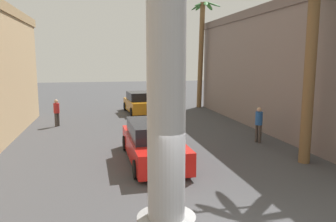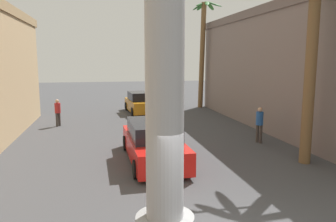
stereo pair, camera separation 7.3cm
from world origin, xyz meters
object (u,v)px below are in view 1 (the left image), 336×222
Objects in this scene: car_far at (140,103)px; pedestrian_mid_right at (259,122)px; palm_tree_near_right at (312,45)px; palm_tree_far_right at (202,45)px; pedestrian_far_left at (57,111)px; car_lead at (153,142)px; street_lamp at (301,56)px.

car_far is 2.54× the size of pedestrian_mid_right.
car_far is 14.63m from palm_tree_near_right.
palm_tree_far_right reaches higher than pedestrian_mid_right.
palm_tree_far_right reaches higher than pedestrian_far_left.
palm_tree_far_right reaches higher than car_lead.
palm_tree_near_right is at bearing -70.69° from car_far.
car_far is at bearing -163.87° from palm_tree_far_right.
car_far is 11.06m from pedestrian_mid_right.
pedestrian_mid_right reaches higher than pedestrian_far_left.
pedestrian_mid_right is at bearing -66.50° from car_far.
palm_tree_near_right is at bearing -85.21° from pedestrian_mid_right.
pedestrian_mid_right reaches higher than car_lead.
car_lead is 15.46m from palm_tree_far_right.
street_lamp is 14.14m from car_far.
car_lead is 5.68m from pedestrian_mid_right.
palm_tree_near_right reaches higher than car_far.
pedestrian_mid_right is (-0.27, 3.21, -3.46)m from palm_tree_near_right.
car_lead is at bearing -94.71° from car_far.
car_lead is at bearing 169.19° from street_lamp.
palm_tree_far_right is at bearing 27.50° from pedestrian_far_left.
street_lamp reaches higher than pedestrian_mid_right.
street_lamp is at bearing -10.81° from car_lead.
street_lamp is 1.30× the size of car_lead.
palm_tree_near_right reaches higher than street_lamp.
pedestrian_mid_right is (-0.13, 2.83, -3.06)m from street_lamp.
palm_tree_near_right is 14.90m from palm_tree_far_right.
street_lamp is 14.56m from palm_tree_far_right.
car_lead is (-5.52, 1.05, -3.33)m from street_lamp.
palm_tree_far_right is (6.27, 13.45, 4.36)m from car_lead.
car_lead and car_far have the same top height.
street_lamp is 0.78× the size of palm_tree_far_right.
palm_tree_near_right is 4.21× the size of pedestrian_mid_right.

